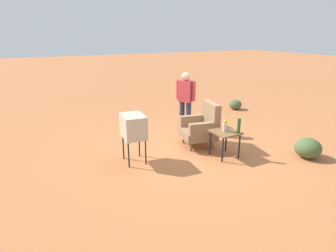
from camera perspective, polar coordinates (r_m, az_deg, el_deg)
ground_plane at (r=6.77m, az=4.97°, el=-4.40°), size 60.00×60.00×0.00m
armchair at (r=6.77m, az=6.87°, el=0.03°), size 0.89×0.91×1.06m
side_table at (r=6.25m, az=11.50°, el=-1.79°), size 0.56×0.56×0.58m
tv_on_stand at (r=5.82m, az=-7.02°, el=-0.13°), size 0.63×0.49×1.03m
person_standing at (r=7.57m, az=3.57°, el=5.56°), size 0.50×0.37×1.64m
bottle_wine_green at (r=6.14m, az=14.16°, el=0.04°), size 0.07×0.07×0.32m
soda_can_red at (r=6.32m, az=11.54°, el=-0.19°), size 0.07×0.07×0.12m
flower_vase at (r=6.18m, az=11.41°, el=0.23°), size 0.15×0.10×0.27m
shrub_near at (r=10.36m, az=13.49°, el=4.23°), size 0.44×0.44×0.34m
shrub_mid at (r=6.89m, az=26.48°, el=-4.01°), size 0.56×0.56×0.44m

